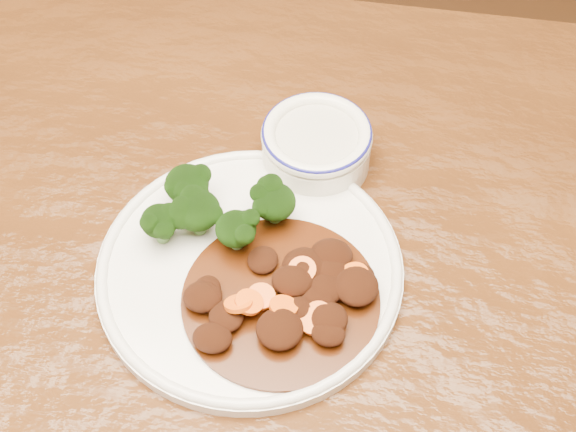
# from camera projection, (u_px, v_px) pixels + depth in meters

# --- Properties ---
(dining_table) EXTENTS (1.52, 0.94, 0.75)m
(dining_table) POSITION_uv_depth(u_px,v_px,m) (210.00, 335.00, 0.81)
(dining_table) COLOR #4C270D
(dining_table) RESTS_ON ground
(dinner_plate) EXTENTS (0.29, 0.29, 0.02)m
(dinner_plate) POSITION_uv_depth(u_px,v_px,m) (250.00, 268.00, 0.75)
(dinner_plate) COLOR white
(dinner_plate) RESTS_ON dining_table
(broccoli_florets) EXTENTS (0.14, 0.08, 0.05)m
(broccoli_florets) POSITION_uv_depth(u_px,v_px,m) (212.00, 208.00, 0.76)
(broccoli_florets) COLOR #639B50
(broccoli_florets) RESTS_ON dinner_plate
(mince_stew) EXTENTS (0.18, 0.18, 0.03)m
(mince_stew) POSITION_uv_depth(u_px,v_px,m) (295.00, 294.00, 0.72)
(mince_stew) COLOR #411907
(mince_stew) RESTS_ON dinner_plate
(dip_bowl) EXTENTS (0.11, 0.11, 0.05)m
(dip_bowl) POSITION_uv_depth(u_px,v_px,m) (316.00, 144.00, 0.82)
(dip_bowl) COLOR white
(dip_bowl) RESTS_ON dining_table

